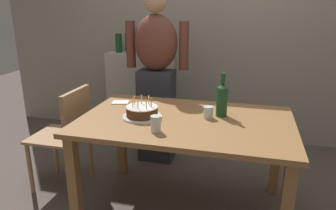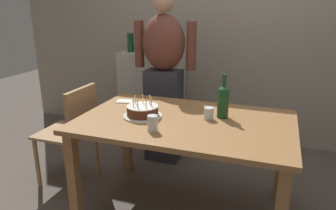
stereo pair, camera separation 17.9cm
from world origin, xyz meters
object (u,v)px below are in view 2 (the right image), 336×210
Objects in this scene: wine_bottle at (223,100)px; dining_chair at (74,128)px; water_glass_far at (209,113)px; napkin_stack at (125,101)px; person_man_bearded at (164,75)px; birthday_cake at (143,112)px; water_glass_near at (153,123)px.

wine_bottle is 1.30m from dining_chair.
wine_bottle is (0.09, 0.07, 0.08)m from water_glass_far.
person_man_bearded is (0.15, 0.52, 0.13)m from napkin_stack.
dining_chair is (-1.25, -0.06, -0.35)m from wine_bottle.
birthday_cake is at bearing 99.61° from person_man_bearded.
water_glass_far is 0.05× the size of person_man_bearded.
water_glass_near is 0.79× the size of napkin_stack.
wine_bottle is at bearing -7.55° from napkin_stack.
water_glass_far is 0.63× the size of napkin_stack.
water_glass_far is at bearing -13.81° from napkin_stack.
napkin_stack is 0.56m from person_man_bearded.
water_glass_near is at bearing 68.17° from dining_chair.
water_glass_near is at bearing -130.29° from water_glass_far.
wine_bottle is (0.37, 0.41, 0.07)m from water_glass_near.
birthday_cake reaches higher than water_glass_near.
birthday_cake is 0.83m from person_man_bearded.
person_man_bearded is at bearing 106.54° from water_glass_near.
napkin_stack is (-0.46, 0.52, -0.05)m from water_glass_near.
water_glass_far is at bearing 49.71° from water_glass_near.
wine_bottle reaches higher than birthday_cake.
birthday_cake is at bearing -45.17° from napkin_stack.
napkin_stack is (-0.29, 0.29, -0.04)m from birthday_cake.
water_glass_near is at bearing 106.54° from person_man_bearded.
water_glass_far is 0.10× the size of dining_chair.
water_glass_near is 0.98m from dining_chair.
person_man_bearded is (-0.60, 0.71, 0.09)m from water_glass_far.
napkin_stack is at bearing 166.19° from water_glass_far.
dining_chair is (-0.41, -0.18, -0.23)m from napkin_stack.
birthday_cake is 0.41m from napkin_stack.
dining_chair reaches higher than water_glass_far.
wine_bottle is at bearing 40.65° from water_glass_far.
person_man_bearded is (-0.68, 0.63, 0.01)m from wine_bottle.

